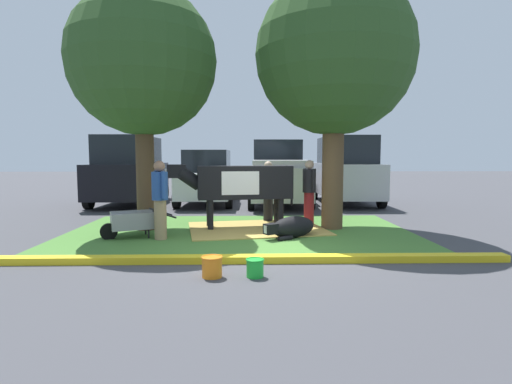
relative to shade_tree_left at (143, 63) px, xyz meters
name	(u,v)px	position (x,y,z in m)	size (l,w,h in m)	color
ground_plane	(266,249)	(2.80, -2.04, -3.98)	(80.00, 80.00, 0.00)	#424247
grass_island	(240,232)	(2.27, -0.37, -3.97)	(8.03, 5.07, 0.02)	#477A33
curb_yellow	(237,259)	(2.27, -3.06, -3.92)	(9.23, 0.24, 0.12)	yellow
hay_bedding	(256,229)	(2.67, -0.01, -3.96)	(3.20, 2.40, 0.04)	tan
shade_tree_left	(143,63)	(0.00, 0.00, 0.00)	(3.47, 3.47, 5.75)	#4C3823
shade_tree_right	(335,57)	(4.54, 0.07, 0.18)	(3.80, 3.80, 6.09)	brown
cow_holstein	(240,183)	(2.28, 0.17, -2.84)	(3.12, 1.03, 1.59)	black
calf_lying	(292,227)	(3.43, -1.04, -3.74)	(1.28, 0.99, 0.48)	black
person_handler	(268,189)	(3.02, 1.16, -3.09)	(0.49, 0.34, 1.66)	black
person_visitor_near	(309,190)	(4.05, 0.56, -3.07)	(0.34, 0.50, 1.69)	maroon
person_visitor_far	(160,198)	(0.59, -1.18, -3.06)	(0.34, 0.46, 1.70)	#9E7F5B
wheelbarrow	(132,221)	(-0.08, -0.97, -3.59)	(1.59, 1.02, 0.63)	gray
bucket_orange	(212,266)	(1.91, -3.87, -3.82)	(0.32, 0.32, 0.31)	orange
bucket_green	(255,267)	(2.55, -3.88, -3.84)	(0.28, 0.28, 0.28)	green
suv_black	(130,170)	(-1.94, 5.42, -2.71)	(2.21, 4.64, 2.52)	black
hatchback_white	(208,178)	(0.97, 5.46, -3.00)	(2.10, 4.44, 2.02)	silver
pickup_truck_black	(278,174)	(3.63, 5.44, -2.87)	(2.32, 5.45, 2.42)	#B7B7BC
suv_dark_grey	(345,170)	(6.19, 5.48, -2.71)	(2.21, 4.64, 2.52)	#B7B7BC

